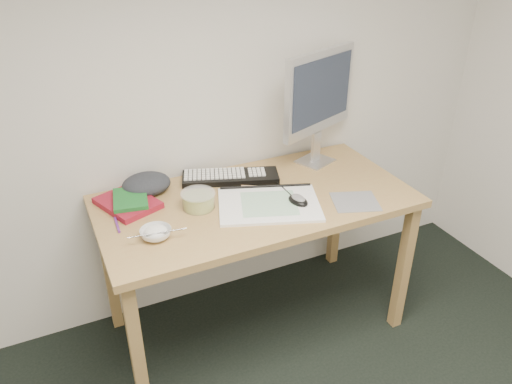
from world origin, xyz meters
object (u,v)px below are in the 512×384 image
at_px(sketchpad, 269,205).
at_px(monitor, 319,95).
at_px(rice_bowl, 156,234).
at_px(desk, 256,214).
at_px(keyboard, 230,177).

bearing_deg(sketchpad, monitor, 55.91).
height_order(sketchpad, rice_bowl, rice_bowl).
xyz_separation_m(desk, sketchpad, (0.02, -0.09, 0.09)).
distance_m(keyboard, rice_bowl, 0.56).
relative_size(sketchpad, monitor, 0.77).
bearing_deg(desk, rice_bowl, -166.22).
bearing_deg(sketchpad, keyboard, 120.64).
bearing_deg(keyboard, sketchpad, -59.86).
bearing_deg(desk, monitor, 26.42).
height_order(sketchpad, keyboard, keyboard).
height_order(desk, rice_bowl, rice_bowl).
xyz_separation_m(keyboard, rice_bowl, (-0.45, -0.33, 0.01)).
relative_size(desk, keyboard, 3.07).
height_order(keyboard, monitor, monitor).
distance_m(keyboard, monitor, 0.58).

